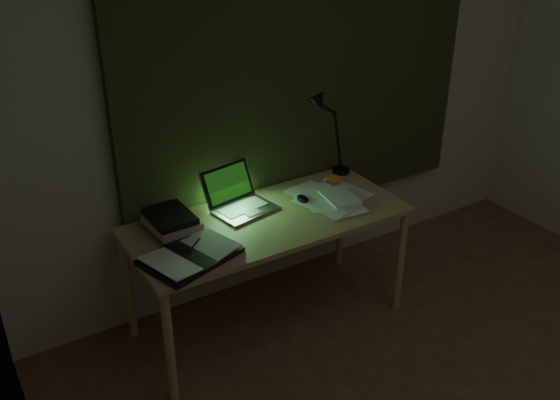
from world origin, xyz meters
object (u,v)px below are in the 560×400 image
(loose_papers, at_px, (330,199))
(book_stack, at_px, (172,222))
(desk_lamp, at_px, (343,128))
(laptop, at_px, (245,192))
(open_textbook, at_px, (190,255))
(desk, at_px, (268,271))

(loose_papers, bearing_deg, book_stack, 170.73)
(book_stack, distance_m, desk_lamp, 1.15)
(desk_lamp, bearing_deg, laptop, -168.72)
(book_stack, bearing_deg, open_textbook, -95.83)
(open_textbook, xyz_separation_m, loose_papers, (0.88, 0.13, -0.01))
(desk, xyz_separation_m, laptop, (-0.06, 0.12, 0.44))
(laptop, xyz_separation_m, open_textbook, (-0.43, -0.26, -0.09))
(book_stack, height_order, desk_lamp, desk_lamp)
(desk, xyz_separation_m, desk_lamp, (0.65, 0.25, 0.61))
(desk, relative_size, loose_papers, 3.80)
(book_stack, xyz_separation_m, desk_lamp, (1.12, 0.12, 0.23))
(book_stack, distance_m, loose_papers, 0.86)
(desk, distance_m, open_textbook, 0.62)
(laptop, relative_size, book_stack, 1.33)
(desk, xyz_separation_m, loose_papers, (0.38, -0.01, 0.34))
(desk, height_order, desk_lamp, desk_lamp)
(desk_lamp, bearing_deg, loose_papers, -134.81)
(laptop, xyz_separation_m, book_stack, (-0.40, 0.01, -0.06))
(loose_papers, height_order, desk_lamp, desk_lamp)
(laptop, bearing_deg, open_textbook, -159.49)
(desk, height_order, book_stack, book_stack)
(open_textbook, xyz_separation_m, book_stack, (0.03, 0.27, 0.03))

